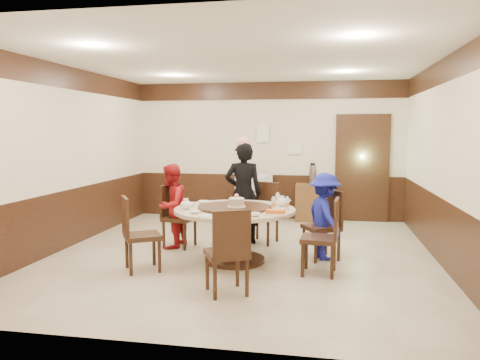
% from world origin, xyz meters
% --- Properties ---
extents(room, '(6.00, 6.04, 2.84)m').
position_xyz_m(room, '(0.01, 0.01, 1.08)').
color(room, beige).
rests_on(room, ground).
extents(banquet_table, '(1.66, 1.66, 0.78)m').
position_xyz_m(banquet_table, '(-0.03, -0.41, 0.53)').
color(banquet_table, black).
rests_on(banquet_table, ground).
extents(chair_0, '(0.60, 0.60, 0.97)m').
position_xyz_m(chair_0, '(1.16, -0.03, 0.30)').
color(chair_0, black).
rests_on(chair_0, ground).
extents(chair_1, '(0.55, 0.56, 0.97)m').
position_xyz_m(chair_1, '(0.20, 0.79, 0.30)').
color(chair_1, black).
rests_on(chair_1, ground).
extents(chair_2, '(0.52, 0.51, 0.97)m').
position_xyz_m(chair_2, '(-1.07, 0.27, 0.30)').
color(chair_2, black).
rests_on(chair_2, ground).
extents(chair_3, '(0.61, 0.61, 0.97)m').
position_xyz_m(chair_3, '(-1.15, -1.03, 0.30)').
color(chair_3, black).
rests_on(chair_3, ground).
extents(chair_4, '(0.59, 0.60, 0.97)m').
position_xyz_m(chair_4, '(0.13, -1.68, 0.30)').
color(chair_4, black).
rests_on(chair_4, ground).
extents(chair_5, '(0.48, 0.48, 0.97)m').
position_xyz_m(chair_5, '(1.14, -0.77, 0.30)').
color(chair_5, black).
rests_on(chair_5, ground).
extents(person_standing, '(0.65, 0.49, 1.62)m').
position_xyz_m(person_standing, '(-0.11, 0.71, 0.81)').
color(person_standing, black).
rests_on(person_standing, ground).
extents(person_red, '(0.58, 0.70, 1.30)m').
position_xyz_m(person_red, '(-1.16, 0.21, 0.65)').
color(person_red, '#A6161A').
rests_on(person_red, ground).
extents(person_blue, '(0.75, 0.91, 1.23)m').
position_xyz_m(person_blue, '(1.19, -0.03, 0.61)').
color(person_blue, '#171D95').
rests_on(person_blue, ground).
extents(birthday_cake, '(0.26, 0.26, 0.18)m').
position_xyz_m(birthday_cake, '(-0.00, -0.45, 0.84)').
color(birthday_cake, white).
rests_on(birthday_cake, banquet_table).
extents(teapot_left, '(0.17, 0.15, 0.13)m').
position_xyz_m(teapot_left, '(-0.67, -0.59, 0.81)').
color(teapot_left, white).
rests_on(teapot_left, banquet_table).
extents(teapot_right, '(0.17, 0.15, 0.13)m').
position_xyz_m(teapot_right, '(0.59, -0.11, 0.81)').
color(teapot_right, white).
rests_on(teapot_right, banquet_table).
extents(bowl_0, '(0.15, 0.15, 0.04)m').
position_xyz_m(bowl_0, '(-0.57, -0.05, 0.77)').
color(bowl_0, white).
rests_on(bowl_0, banquet_table).
extents(bowl_1, '(0.14, 0.14, 0.04)m').
position_xyz_m(bowl_1, '(0.33, -0.96, 0.77)').
color(bowl_1, white).
rests_on(bowl_1, banquet_table).
extents(bowl_2, '(0.14, 0.14, 0.03)m').
position_xyz_m(bowl_2, '(-0.46, -0.88, 0.77)').
color(bowl_2, white).
rests_on(bowl_2, banquet_table).
extents(bowl_3, '(0.15, 0.15, 0.05)m').
position_xyz_m(bowl_3, '(0.60, -0.58, 0.77)').
color(bowl_3, white).
rests_on(bowl_3, banquet_table).
extents(bowl_4, '(0.16, 0.16, 0.04)m').
position_xyz_m(bowl_4, '(-0.71, -0.28, 0.77)').
color(bowl_4, white).
rests_on(bowl_4, banquet_table).
extents(saucer_near, '(0.18, 0.18, 0.01)m').
position_xyz_m(saucer_near, '(-0.28, -1.06, 0.76)').
color(saucer_near, white).
rests_on(saucer_near, banquet_table).
extents(saucer_far, '(0.18, 0.18, 0.01)m').
position_xyz_m(saucer_far, '(0.42, 0.09, 0.76)').
color(saucer_far, white).
rests_on(saucer_far, banquet_table).
extents(shrimp_platter, '(0.30, 0.20, 0.06)m').
position_xyz_m(shrimp_platter, '(0.57, -0.79, 0.78)').
color(shrimp_platter, white).
rests_on(shrimp_platter, banquet_table).
extents(bottle_0, '(0.06, 0.06, 0.16)m').
position_xyz_m(bottle_0, '(0.50, -0.43, 0.83)').
color(bottle_0, silver).
rests_on(bottle_0, banquet_table).
extents(bottle_1, '(0.06, 0.06, 0.16)m').
position_xyz_m(bottle_1, '(0.68, -0.40, 0.83)').
color(bottle_1, silver).
rests_on(bottle_1, banquet_table).
extents(bottle_2, '(0.06, 0.06, 0.16)m').
position_xyz_m(bottle_2, '(0.51, 0.01, 0.83)').
color(bottle_2, silver).
rests_on(bottle_2, banquet_table).
extents(tv_stand, '(0.85, 0.45, 0.50)m').
position_xyz_m(tv_stand, '(-0.28, 2.75, 0.25)').
color(tv_stand, black).
rests_on(tv_stand, ground).
extents(television, '(0.79, 0.14, 0.45)m').
position_xyz_m(television, '(-0.28, 2.75, 0.73)').
color(television, '#949497').
rests_on(television, tv_stand).
extents(side_cabinet, '(0.80, 0.40, 0.75)m').
position_xyz_m(side_cabinet, '(1.00, 2.78, 0.38)').
color(side_cabinet, brown).
rests_on(side_cabinet, ground).
extents(thermos, '(0.15, 0.15, 0.38)m').
position_xyz_m(thermos, '(0.93, 2.78, 0.94)').
color(thermos, silver).
rests_on(thermos, side_cabinet).
extents(notice_left, '(0.25, 0.00, 0.35)m').
position_xyz_m(notice_left, '(-0.10, 2.96, 1.75)').
color(notice_left, white).
rests_on(notice_left, room).
extents(notice_right, '(0.30, 0.00, 0.22)m').
position_xyz_m(notice_right, '(0.55, 2.96, 1.45)').
color(notice_right, white).
rests_on(notice_right, room).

